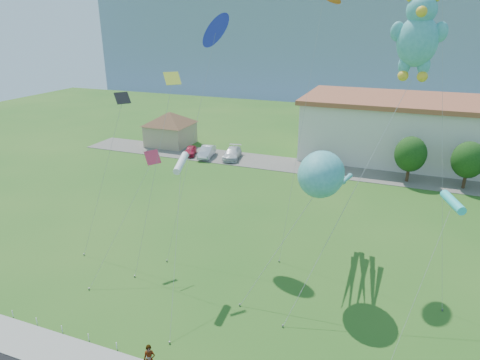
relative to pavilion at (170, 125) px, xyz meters
name	(u,v)px	position (x,y,z in m)	size (l,w,h in m)	color
ground	(205,357)	(24.00, -38.00, -3.02)	(160.00, 160.00, 0.00)	#225618
parking_strip	(324,169)	(24.00, -3.00, -2.99)	(70.00, 6.00, 0.06)	#59544C
hill_ridge	(383,40)	(24.00, 82.00, 9.48)	(160.00, 50.00, 25.00)	#728D9D
pavilion	(170,125)	(0.00, 0.00, 0.00)	(9.20, 9.20, 5.00)	tan
tree_near	(411,154)	(34.00, -4.00, 0.36)	(3.60, 3.60, 5.47)	#3F2B19
tree_mid	(468,160)	(40.00, -4.00, 0.36)	(3.60, 3.60, 5.47)	#3F2B19
pedestrian_left	(150,359)	(21.80, -40.14, -2.05)	(0.63, 0.42, 1.74)	gray
parked_car_red	(190,151)	(5.35, -3.89, -2.36)	(1.44, 3.57, 1.22)	#A91430
parked_car_silver	(207,152)	(7.91, -3.93, -2.22)	(1.58, 4.54, 1.50)	silver
parked_car_white	(232,153)	(11.45, -3.26, -2.24)	(2.03, 4.99, 1.45)	silver
parked_car_black	(320,163)	(23.41, -2.98, -2.25)	(1.51, 4.34, 1.43)	black
octopus_kite	(323,178)	(28.13, -27.29, 4.66)	(5.56, 10.96, 9.84)	teal
teddy_bear_kite	(418,35)	(32.95, -24.68, 13.99)	(7.29, 10.42, 19.56)	teal
small_kite_yellow	(167,104)	(16.92, -28.62, 9.23)	(2.13, 5.28, 14.43)	yellow
small_kite_pink	(146,170)	(15.45, -29.73, 4.40)	(2.79, 6.74, 8.71)	#F63651
small_kite_blue	(214,36)	(18.03, -22.78, 13.66)	(2.23, 8.00, 17.79)	#272BE0
small_kite_cyan	(452,204)	(35.86, -30.67, 5.34)	(2.91, 7.91, 8.88)	#2DCBCD
small_kite_white	(181,164)	(19.00, -30.80, 5.63)	(2.92, 8.23, 9.16)	white
small_kite_black	(118,117)	(11.89, -27.79, 7.74)	(2.82, 4.84, 12.62)	black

